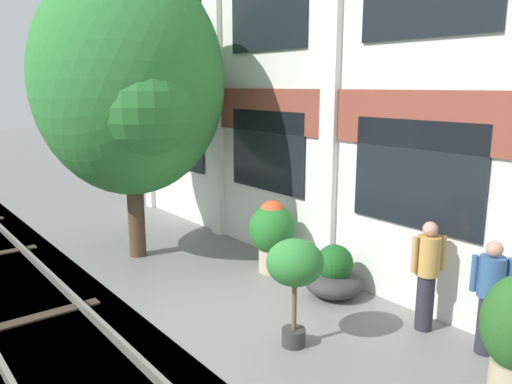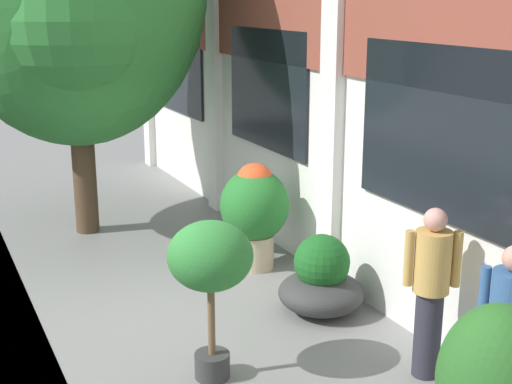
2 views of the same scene
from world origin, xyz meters
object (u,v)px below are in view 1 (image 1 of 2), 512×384
object	(u,v)px
broadleaf_tree	(130,86)
potted_plant_wide_bowl	(334,276)
potted_plant_fluted_column	(272,230)
resident_by_doorway	(427,272)
potted_plant_low_pan	(295,268)
resident_watching_tracks	(490,294)

from	to	relation	value
broadleaf_tree	potted_plant_wide_bowl	distance (m)	5.51
broadleaf_tree	potted_plant_fluted_column	xyz separation A→B (m)	(2.52, 1.66, -2.76)
potted_plant_fluted_column	resident_by_doorway	size ratio (longest dim) A/B	0.86
broadleaf_tree	resident_by_doorway	world-z (taller)	broadleaf_tree
potted_plant_low_pan	potted_plant_fluted_column	world-z (taller)	potted_plant_low_pan
resident_watching_tracks	resident_by_doorway	bearing A→B (deg)	-121.28
broadleaf_tree	potted_plant_low_pan	size ratio (longest dim) A/B	3.87
broadleaf_tree	resident_by_doorway	xyz separation A→B (m)	(5.79, 1.91, -2.70)
resident_by_doorway	resident_watching_tracks	world-z (taller)	resident_by_doorway
potted_plant_fluted_column	potted_plant_low_pan	bearing A→B (deg)	-33.98
potted_plant_low_pan	potted_plant_fluted_column	bearing A→B (deg)	146.02
potted_plant_low_pan	resident_by_doorway	xyz separation A→B (m)	(0.87, 1.87, -0.26)
resident_by_doorway	resident_watching_tracks	bearing A→B (deg)	32.78
potted_plant_fluted_column	resident_by_doorway	world-z (taller)	resident_by_doorway
potted_plant_fluted_column	resident_watching_tracks	xyz separation A→B (m)	(4.19, 0.31, 0.02)
broadleaf_tree	resident_by_doorway	size ratio (longest dim) A/B	3.59
broadleaf_tree	resident_watching_tracks	size ratio (longest dim) A/B	3.75
potted_plant_low_pan	resident_watching_tracks	size ratio (longest dim) A/B	0.97
broadleaf_tree	potted_plant_wide_bowl	world-z (taller)	broadleaf_tree
potted_plant_fluted_column	potted_plant_wide_bowl	bearing A→B (deg)	3.21
resident_watching_tracks	broadleaf_tree	bearing A→B (deg)	-108.51
potted_plant_fluted_column	resident_watching_tracks	world-z (taller)	resident_watching_tracks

